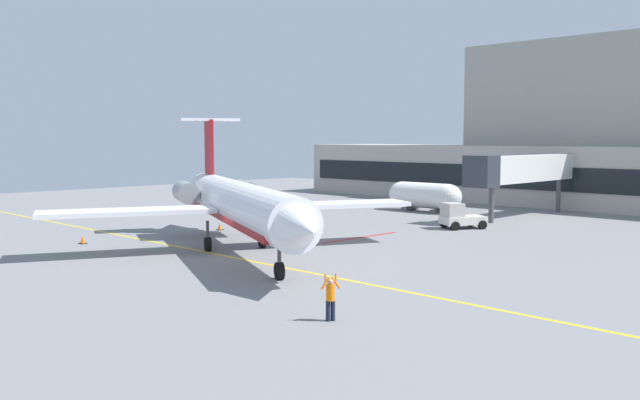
{
  "coord_description": "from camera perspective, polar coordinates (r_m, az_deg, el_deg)",
  "views": [
    {
      "loc": [
        32.09,
        -25.12,
        7.14
      ],
      "look_at": [
        -0.5,
        7.55,
        3.0
      ],
      "focal_mm": 38.6,
      "sensor_mm": 36.0,
      "label": 1
    }
  ],
  "objects": [
    {
      "name": "marshaller",
      "position": [
        27.16,
        0.88,
        -8.06
      ],
      "size": [
        0.42,
        0.79,
        1.87
      ],
      "color": "#191E33",
      "rests_on": "ground"
    },
    {
      "name": "jet_bridge_east",
      "position": [
        64.03,
        16.31,
        2.44
      ],
      "size": [
        2.4,
        16.52,
        5.74
      ],
      "color": "silver",
      "rests_on": "ground"
    },
    {
      "name": "pushback_tractor",
      "position": [
        55.62,
        11.48,
        -1.38
      ],
      "size": [
        3.31,
        3.88,
        2.06
      ],
      "color": "silver",
      "rests_on": "ground"
    },
    {
      "name": "regional_jet",
      "position": [
        43.72,
        -6.88,
        -0.27
      ],
      "size": [
        27.19,
        22.82,
        8.63
      ],
      "color": "white",
      "rests_on": "ground"
    },
    {
      "name": "safety_cone_bravo",
      "position": [
        54.3,
        -8.31,
        -2.22
      ],
      "size": [
        0.47,
        0.47,
        0.55
      ],
      "color": "orange",
      "rests_on": "ground"
    },
    {
      "name": "fuel_tank",
      "position": [
        67.93,
        8.65,
        0.37
      ],
      "size": [
        8.14,
        2.53,
        2.84
      ],
      "color": "white",
      "rests_on": "ground"
    },
    {
      "name": "ground",
      "position": [
        41.38,
        -6.93,
        -4.92
      ],
      "size": [
        120.0,
        120.0,
        0.11
      ],
      "color": "slate"
    },
    {
      "name": "terminal_building",
      "position": [
        78.55,
        21.46,
        4.65
      ],
      "size": [
        62.69,
        12.61,
        17.76
      ],
      "color": "#ADA89E",
      "rests_on": "ground"
    },
    {
      "name": "safety_cone_alpha",
      "position": [
        49.48,
        -19.07,
        -3.16
      ],
      "size": [
        0.47,
        0.47,
        0.55
      ],
      "color": "orange",
      "rests_on": "ground"
    }
  ]
}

